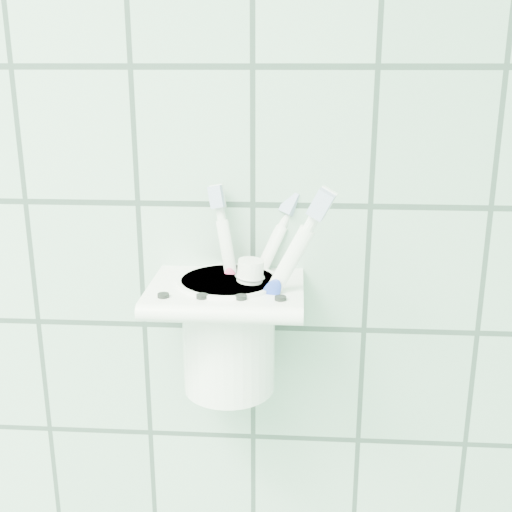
{
  "coord_description": "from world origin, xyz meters",
  "views": [
    {
      "loc": [
        0.7,
        0.61,
        1.51
      ],
      "look_at": [
        0.67,
        1.1,
        1.36
      ],
      "focal_mm": 45.0,
      "sensor_mm": 36.0,
      "label": 1
    }
  ],
  "objects_px": {
    "toothpaste_tube": "(240,314)",
    "cup": "(229,330)",
    "toothbrush_pink": "(248,286)",
    "toothbrush_orange": "(219,276)",
    "holder_bracket": "(227,294)",
    "toothbrush_blue": "(209,281)"
  },
  "relations": [
    {
      "from": "holder_bracket",
      "to": "toothpaste_tube",
      "type": "relative_size",
      "value": 1.1
    },
    {
      "from": "cup",
      "to": "toothpaste_tube",
      "type": "relative_size",
      "value": 0.87
    },
    {
      "from": "toothbrush_pink",
      "to": "toothbrush_orange",
      "type": "xyz_separation_m",
      "value": [
        -0.02,
        -0.01,
        0.01
      ]
    },
    {
      "from": "toothpaste_tube",
      "to": "cup",
      "type": "bearing_deg",
      "value": 135.06
    },
    {
      "from": "toothbrush_blue",
      "to": "toothpaste_tube",
      "type": "relative_size",
      "value": 1.5
    },
    {
      "from": "toothbrush_blue",
      "to": "holder_bracket",
      "type": "bearing_deg",
      "value": 5.7
    },
    {
      "from": "cup",
      "to": "holder_bracket",
      "type": "bearing_deg",
      "value": -102.1
    },
    {
      "from": "toothbrush_blue",
      "to": "toothbrush_orange",
      "type": "bearing_deg",
      "value": -21.86
    },
    {
      "from": "holder_bracket",
      "to": "toothbrush_orange",
      "type": "bearing_deg",
      "value": -131.14
    },
    {
      "from": "holder_bracket",
      "to": "toothbrush_orange",
      "type": "height_order",
      "value": "toothbrush_orange"
    },
    {
      "from": "toothbrush_pink",
      "to": "toothpaste_tube",
      "type": "height_order",
      "value": "toothbrush_pink"
    },
    {
      "from": "holder_bracket",
      "to": "toothbrush_pink",
      "type": "relative_size",
      "value": 0.74
    },
    {
      "from": "toothbrush_orange",
      "to": "toothpaste_tube",
      "type": "xyz_separation_m",
      "value": [
        0.02,
        0.0,
        -0.04
      ]
    },
    {
      "from": "cup",
      "to": "toothbrush_orange",
      "type": "xyz_separation_m",
      "value": [
        -0.01,
        -0.01,
        0.06
      ]
    },
    {
      "from": "toothpaste_tube",
      "to": "toothbrush_pink",
      "type": "bearing_deg",
      "value": 58.84
    },
    {
      "from": "toothbrush_orange",
      "to": "toothpaste_tube",
      "type": "distance_m",
      "value": 0.04
    },
    {
      "from": "toothbrush_pink",
      "to": "toothpaste_tube",
      "type": "bearing_deg",
      "value": -110.74
    },
    {
      "from": "holder_bracket",
      "to": "toothbrush_orange",
      "type": "relative_size",
      "value": 0.67
    },
    {
      "from": "holder_bracket",
      "to": "cup",
      "type": "relative_size",
      "value": 1.26
    },
    {
      "from": "toothbrush_blue",
      "to": "toothbrush_orange",
      "type": "height_order",
      "value": "toothbrush_orange"
    },
    {
      "from": "toothbrush_pink",
      "to": "toothbrush_blue",
      "type": "distance_m",
      "value": 0.04
    },
    {
      "from": "cup",
      "to": "toothbrush_blue",
      "type": "distance_m",
      "value": 0.05
    }
  ]
}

